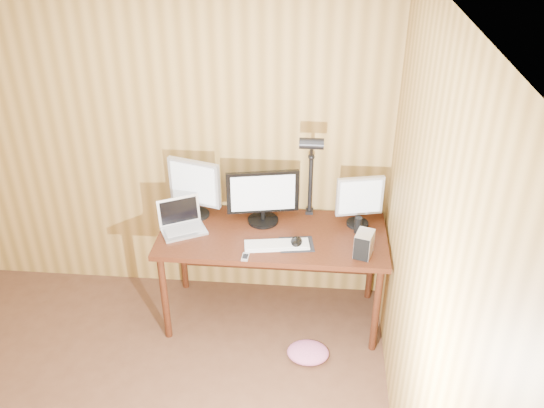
# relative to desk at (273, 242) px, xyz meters

# --- Properties ---
(room_shell) EXTENTS (4.00, 4.00, 4.00)m
(room_shell) POSITION_rel_desk_xyz_m (-0.93, -1.70, 0.62)
(room_shell) COLOR #51311F
(room_shell) RESTS_ON ground
(desk) EXTENTS (1.60, 0.70, 0.75)m
(desk) POSITION_rel_desk_xyz_m (0.00, 0.00, 0.00)
(desk) COLOR #3B190C
(desk) RESTS_ON floor
(monitor_center) EXTENTS (0.51, 0.22, 0.40)m
(monitor_center) POSITION_rel_desk_xyz_m (-0.08, 0.08, 0.33)
(monitor_center) COLOR black
(monitor_center) RESTS_ON desk
(monitor_left) EXTENTS (0.39, 0.19, 0.45)m
(monitor_left) POSITION_rel_desk_xyz_m (-0.58, 0.12, 0.36)
(monitor_left) COLOR black
(monitor_left) RESTS_ON desk
(monitor_right) EXTENTS (0.33, 0.16, 0.38)m
(monitor_right) POSITION_rel_desk_xyz_m (0.60, 0.10, 0.33)
(monitor_right) COLOR black
(monitor_right) RESTS_ON desk
(laptop) EXTENTS (0.38, 0.35, 0.22)m
(laptop) POSITION_rel_desk_xyz_m (-0.65, -0.06, 0.18)
(laptop) COLOR silver
(laptop) RESTS_ON desk
(keyboard) EXTENTS (0.45, 0.20, 0.02)m
(keyboard) POSITION_rel_desk_xyz_m (0.04, -0.23, 0.13)
(keyboard) COLOR white
(keyboard) RESTS_ON desk
(mousepad) EXTENTS (0.26, 0.22, 0.00)m
(mousepad) POSITION_rel_desk_xyz_m (0.17, -0.20, 0.12)
(mousepad) COLOR black
(mousepad) RESTS_ON desk
(mouse) EXTENTS (0.09, 0.13, 0.04)m
(mouse) POSITION_rel_desk_xyz_m (0.17, -0.20, 0.15)
(mouse) COLOR black
(mouse) RESTS_ON mousepad
(hard_drive) EXTENTS (0.15, 0.18, 0.17)m
(hard_drive) POSITION_rel_desk_xyz_m (0.62, -0.28, 0.21)
(hard_drive) COLOR silver
(hard_drive) RESTS_ON desk
(phone) EXTENTS (0.05, 0.09, 0.01)m
(phone) POSITION_rel_desk_xyz_m (-0.15, -0.38, 0.13)
(phone) COLOR silver
(phone) RESTS_ON desk
(speaker) EXTENTS (0.05, 0.05, 0.12)m
(speaker) POSITION_rel_desk_xyz_m (0.60, -0.01, 0.18)
(speaker) COLOR black
(speaker) RESTS_ON desk
(desk_lamp) EXTENTS (0.16, 0.24, 0.72)m
(desk_lamp) POSITION_rel_desk_xyz_m (0.25, 0.15, 0.57)
(desk_lamp) COLOR black
(desk_lamp) RESTS_ON desk
(fabric_pile) EXTENTS (0.33, 0.28, 0.09)m
(fabric_pile) POSITION_rel_desk_xyz_m (0.29, -0.49, -0.58)
(fabric_pile) COLOR #C65F8C
(fabric_pile) RESTS_ON floor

